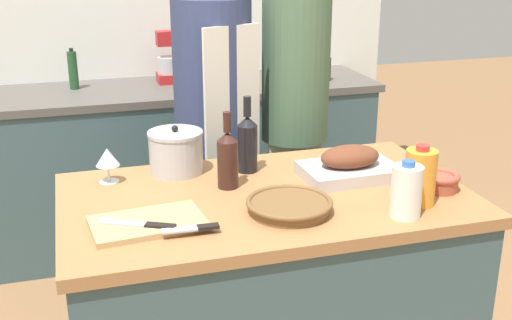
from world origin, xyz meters
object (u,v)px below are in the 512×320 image
mixing_bowl (440,180)px  milk_jug (406,191)px  person_cook_aproned (214,122)px  wine_glass_left (107,158)px  person_cook_guest (295,112)px  wine_bottle_dark (228,158)px  wine_bottle_green (248,142)px  knife_paring (193,228)px  roasting_pan (350,165)px  wicker_basket (289,205)px  condiment_bottle_tall (73,70)px  knife_chef (139,224)px  condiment_bottle_short (325,69)px  cutting_board (148,223)px  stand_mixer (173,61)px  juice_jug (420,177)px  stock_pot (176,152)px

mixing_bowl → milk_jug: size_ratio=0.75×
person_cook_aproned → wine_glass_left: bearing=-151.5°
wine_glass_left → person_cook_guest: bearing=30.6°
wine_bottle_dark → wine_bottle_green: bearing=50.7°
milk_jug → knife_paring: milk_jug is taller
roasting_pan → wine_glass_left: (-0.83, 0.20, 0.04)m
wicker_basket → condiment_bottle_tall: size_ratio=1.25×
person_cook_guest → wine_bottle_green: bearing=-109.0°
milk_jug → wine_glass_left: 1.01m
knife_chef → condiment_bottle_short: condiment_bottle_short is taller
cutting_board → wine_bottle_green: (0.41, 0.37, 0.10)m
wicker_basket → stand_mixer: size_ratio=0.95×
milk_jug → stand_mixer: size_ratio=0.63×
milk_jug → person_cook_guest: size_ratio=0.11×
stand_mixer → condiment_bottle_tall: size_ratio=1.31×
cutting_board → person_cook_guest: 1.21m
mixing_bowl → person_cook_guest: bearing=102.0°
wine_glass_left → stand_mixer: 1.44m
person_cook_aproned → mixing_bowl: bearing=-75.6°
wicker_basket → milk_jug: size_ratio=1.50×
milk_jug → mixing_bowl: bearing=36.2°
cutting_board → knife_chef: knife_chef is taller
milk_jug → roasting_pan: bearing=93.9°
condiment_bottle_tall → knife_chef: bearing=-85.7°
mixing_bowl → knife_chef: mixing_bowl is taller
stand_mixer → person_cook_aproned: size_ratio=0.18×
roasting_pan → condiment_bottle_tall: 1.79m
milk_jug → stand_mixer: 1.96m
wine_bottle_dark → person_cook_guest: bearing=54.4°
wine_glass_left → person_cook_aproned: person_cook_aproned is taller
juice_jug → knife_chef: bearing=176.3°
cutting_board → knife_paring: bearing=-40.5°
juice_jug → milk_jug: bearing=-140.7°
roasting_pan → milk_jug: (0.02, -0.36, 0.04)m
cutting_board → person_cook_guest: bearing=49.1°
wicker_basket → juice_jug: bearing=-7.8°
milk_jug → knife_chef: (-0.79, 0.13, -0.06)m
condiment_bottle_tall → cutting_board: bearing=-84.8°
stock_pot → stand_mixer: stand_mixer is taller
knife_paring → stand_mixer: 1.88m
wine_bottle_green → wine_glass_left: (-0.50, 0.03, -0.02)m
roasting_pan → wine_bottle_dark: wine_bottle_dark is taller
condiment_bottle_tall → person_cook_guest: (0.95, -0.83, -0.09)m
cutting_board → knife_paring: knife_paring is taller
cutting_board → stand_mixer: (0.38, 1.76, 0.15)m
condiment_bottle_short → mixing_bowl: bearing=-98.1°
wine_bottle_dark → condiment_bottle_tall: 1.58m
cutting_board → knife_paring: size_ratio=2.10×
wine_bottle_green → person_cook_guest: bearing=55.3°
wicker_basket → wine_glass_left: 0.67m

